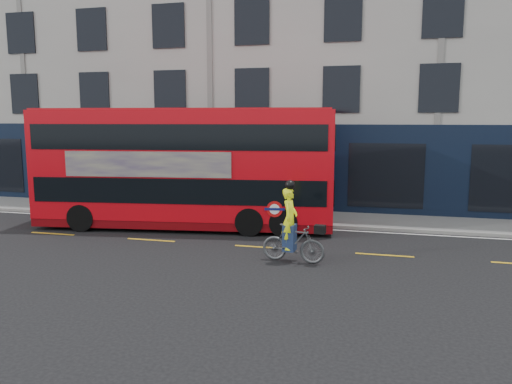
% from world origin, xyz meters
% --- Properties ---
extents(ground, '(120.00, 120.00, 0.00)m').
position_xyz_m(ground, '(0.00, 0.00, 0.00)').
color(ground, black).
rests_on(ground, ground).
extents(pavement, '(60.00, 3.00, 0.12)m').
position_xyz_m(pavement, '(0.00, 6.50, 0.06)').
color(pavement, slate).
rests_on(pavement, ground).
extents(kerb, '(60.00, 0.12, 0.13)m').
position_xyz_m(kerb, '(0.00, 5.00, 0.07)').
color(kerb, gray).
rests_on(kerb, ground).
extents(building_terrace, '(50.00, 10.07, 15.00)m').
position_xyz_m(building_terrace, '(0.00, 12.94, 7.49)').
color(building_terrace, '#A5A49C').
rests_on(building_terrace, ground).
extents(road_edge_line, '(58.00, 0.10, 0.01)m').
position_xyz_m(road_edge_line, '(0.00, 4.70, 0.00)').
color(road_edge_line, silver).
rests_on(road_edge_line, ground).
extents(lane_dashes, '(58.00, 0.12, 0.01)m').
position_xyz_m(lane_dashes, '(0.00, 1.50, 0.00)').
color(lane_dashes, gold).
rests_on(lane_dashes, ground).
extents(bus, '(11.73, 4.08, 4.64)m').
position_xyz_m(bus, '(0.41, 3.80, 2.38)').
color(bus, red).
rests_on(bus, ground).
extents(cyclist, '(1.96, 0.73, 2.47)m').
position_xyz_m(cyclist, '(5.30, 0.07, 0.82)').
color(cyclist, '#4A4D50').
rests_on(cyclist, ground).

